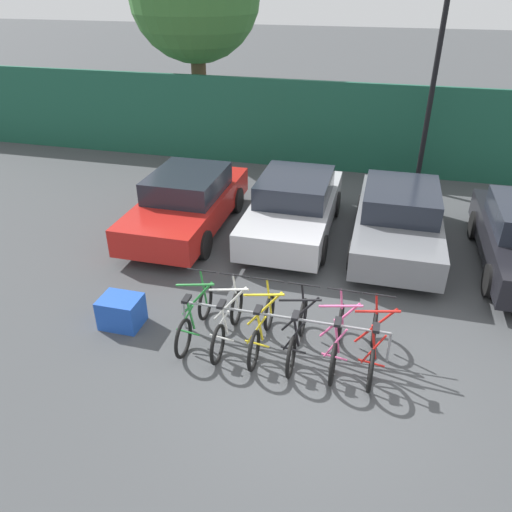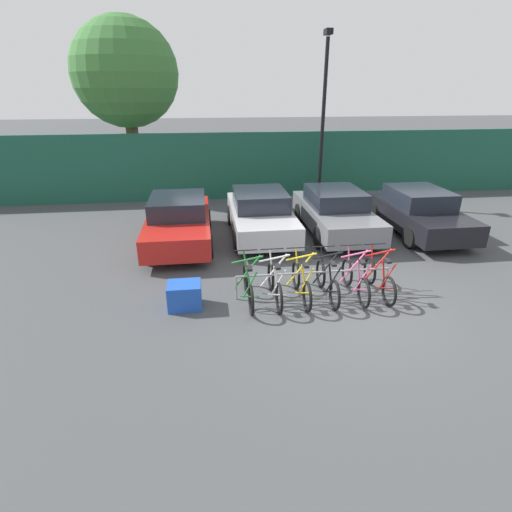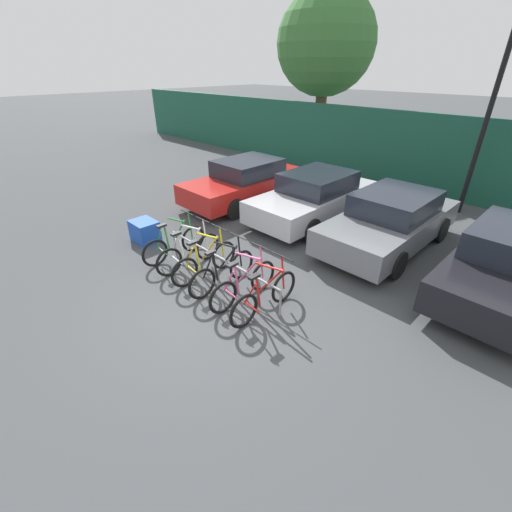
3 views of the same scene
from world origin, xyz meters
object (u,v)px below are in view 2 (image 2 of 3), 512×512
car_grey (335,212)px  tree_behind_hoarding (126,74)px  cargo_crate (185,295)px  car_red (179,221)px  bicycle_red (379,279)px  lamp_post (323,112)px  bicycle_green (248,286)px  car_black (418,211)px  bicycle_yellow (301,283)px  bicycle_white (275,285)px  bike_rack (313,275)px  car_silver (260,214)px  bicycle_pink (355,280)px  bicycle_black (327,282)px

car_grey → tree_behind_hoarding: tree_behind_hoarding is taller
cargo_crate → car_red: bearing=94.0°
tree_behind_hoarding → bicycle_red: bearing=-58.0°
lamp_post → cargo_crate: 10.05m
car_red → lamp_post: bearing=37.0°
bicycle_green → car_black: (5.89, 3.87, 0.31)m
bicycle_yellow → cargo_crate: size_ratio=2.44×
bicycle_white → car_red: bearing=117.0°
lamp_post → car_grey: bearing=-98.1°
cargo_crate → tree_behind_hoarding: tree_behind_hoarding is taller
bicycle_green → car_red: (-1.63, 3.88, 0.31)m
car_grey → car_black: size_ratio=1.01×
car_grey → car_black: (2.63, -0.32, -0.00)m
bike_rack → bicycle_white: bearing=-170.6°
cargo_crate → tree_behind_hoarding: 11.99m
lamp_post → cargo_crate: (-5.15, -8.02, -3.21)m
bicycle_green → tree_behind_hoarding: tree_behind_hoarding is taller
bicycle_green → bicycle_yellow: (1.17, 0.00, 0.00)m
bike_rack → bicycle_red: 1.49m
bicycle_red → car_silver: car_silver is taller
bike_rack → bicycle_white: bicycle_white is taller
bike_rack → car_black: 5.77m
lamp_post → cargo_crate: size_ratio=8.94×
car_black → cargo_crate: size_ratio=6.17×
car_grey → cargo_crate: 6.27m
bicycle_yellow → bicycle_red: bearing=3.9°
bike_rack → tree_behind_hoarding: (-5.27, 10.62, 4.37)m
bicycle_white → bicycle_red: size_ratio=1.00×
car_red → car_grey: bearing=3.6°
car_black → cargo_crate: bearing=-151.6°
bicycle_pink → bicycle_black: bearing=-177.7°
bike_rack → tree_behind_hoarding: 12.64m
bicycle_green → cargo_crate: bearing=-179.7°
car_grey → lamp_post: bearing=81.9°
bicycle_red → car_silver: (-2.08, 4.28, 0.31)m
bicycle_white → bicycle_red: (2.37, 0.00, 0.00)m
bicycle_yellow → car_red: (-2.81, 3.88, 0.31)m
bicycle_green → bicycle_red: 2.96m
bicycle_red → bicycle_pink: bearing=176.5°
bicycle_white → car_black: car_black is taller
bicycle_black → car_grey: (1.50, 4.19, 0.31)m
bicycle_red → tree_behind_hoarding: (-6.74, 10.77, 4.47)m
bicycle_green → lamp_post: bearing=63.1°
bicycle_red → car_grey: bearing=82.4°
car_grey → bicycle_red: bearing=-94.1°
bike_rack → bicycle_pink: bicycle_pink is taller
bicycle_red → car_silver: 4.77m
bicycle_black → bicycle_pink: size_ratio=1.00×
bike_rack → bicycle_green: bicycle_green is taller
car_silver → tree_behind_hoarding: tree_behind_hoarding is taller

